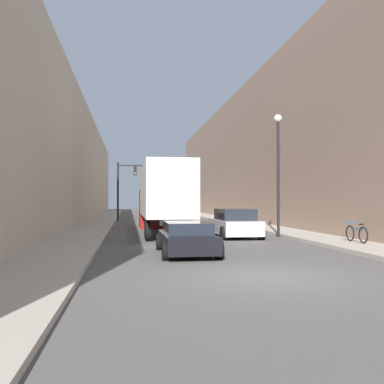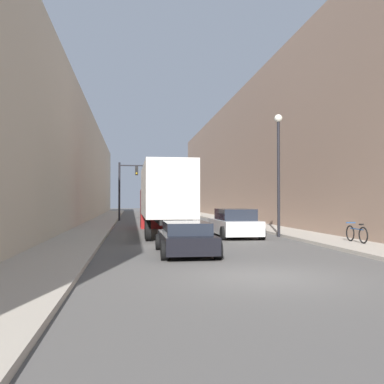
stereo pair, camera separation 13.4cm
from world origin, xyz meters
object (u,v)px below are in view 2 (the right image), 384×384
Objects in this scene: suv_car at (234,224)px; street_lamp at (278,158)px; traffic_signal_gantry at (132,181)px; parked_bicycle at (357,234)px; semi_truck at (163,196)px; sedan_car at (186,238)px.

street_lamp reaches higher than suv_car.
traffic_signal_gantry reaches higher than parked_bicycle.
semi_truck reaches higher than parked_bicycle.
suv_car is (3.64, -3.49, -1.51)m from semi_truck.
suv_car is 2.68× the size of parked_bicycle.
sedan_car is 8.08m from parked_bicycle.
semi_truck is 2.65× the size of suv_car.
parked_bicycle is at bearing -50.15° from suv_car.
sedan_car is at bearing -117.01° from suv_car.
sedan_car is (0.07, -10.51, -1.66)m from semi_truck.
parked_bicycle is (7.93, -8.63, -1.72)m from semi_truck.
semi_truck is 1.92× the size of street_lamp.
semi_truck is at bearing -83.42° from traffic_signal_gantry.
semi_truck is at bearing 132.59° from parked_bicycle.
traffic_signal_gantry is 3.16× the size of parked_bicycle.
traffic_signal_gantry reaches higher than suv_car.
traffic_signal_gantry is 27.17m from parked_bicycle.
suv_car is 0.85× the size of traffic_signal_gantry.
sedan_car is 27.25m from traffic_signal_gantry.
semi_truck is 5.27m from suv_car.
semi_truck is 11.84m from parked_bicycle.
sedan_car is 0.76× the size of traffic_signal_gantry.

